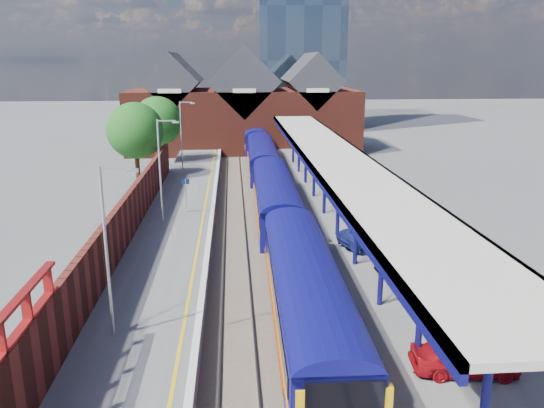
{
  "coord_description": "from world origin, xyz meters",
  "views": [
    {
      "loc": [
        -1.55,
        -13.71,
        11.77
      ],
      "look_at": [
        0.97,
        19.92,
        2.6
      ],
      "focal_mm": 35.0,
      "sensor_mm": 36.0,
      "label": 1
    }
  ],
  "objects_px": {
    "lamp_post_d": "(183,133)",
    "parked_car_blue": "(378,235)",
    "lamp_post_b": "(109,242)",
    "platform_sign": "(186,190)",
    "parked_car_silver": "(391,234)",
    "parked_car_red": "(464,356)",
    "train": "(268,173)",
    "lamp_post_c": "(162,164)",
    "parked_car_dark": "(415,262)"
  },
  "relations": [
    {
      "from": "lamp_post_c",
      "to": "train",
      "type": "bearing_deg",
      "value": 51.95
    },
    {
      "from": "parked_car_red",
      "to": "parked_car_dark",
      "type": "bearing_deg",
      "value": -2.59
    },
    {
      "from": "parked_car_dark",
      "to": "lamp_post_d",
      "type": "bearing_deg",
      "value": 18.11
    },
    {
      "from": "parked_car_silver",
      "to": "parked_car_blue",
      "type": "xyz_separation_m",
      "value": [
        -0.92,
        -0.32,
        0.06
      ]
    },
    {
      "from": "lamp_post_d",
      "to": "parked_car_blue",
      "type": "xyz_separation_m",
      "value": [
        13.36,
        -22.22,
        -3.32
      ]
    },
    {
      "from": "lamp_post_d",
      "to": "platform_sign",
      "type": "bearing_deg",
      "value": -84.44
    },
    {
      "from": "lamp_post_c",
      "to": "parked_car_silver",
      "type": "xyz_separation_m",
      "value": [
        14.28,
        -5.9,
        -3.38
      ]
    },
    {
      "from": "lamp_post_c",
      "to": "platform_sign",
      "type": "xyz_separation_m",
      "value": [
        1.36,
        2.0,
        -2.3
      ]
    },
    {
      "from": "platform_sign",
      "to": "lamp_post_b",
      "type": "bearing_deg",
      "value": -94.33
    },
    {
      "from": "parked_car_red",
      "to": "parked_car_blue",
      "type": "relative_size",
      "value": 0.78
    },
    {
      "from": "lamp_post_b",
      "to": "platform_sign",
      "type": "height_order",
      "value": "lamp_post_b"
    },
    {
      "from": "train",
      "to": "lamp_post_c",
      "type": "bearing_deg",
      "value": -128.05
    },
    {
      "from": "train",
      "to": "lamp_post_c",
      "type": "distance_m",
      "value": 13.06
    },
    {
      "from": "train",
      "to": "platform_sign",
      "type": "bearing_deg",
      "value": -128.94
    },
    {
      "from": "lamp_post_c",
      "to": "parked_car_blue",
      "type": "relative_size",
      "value": 1.45
    },
    {
      "from": "train",
      "to": "lamp_post_b",
      "type": "xyz_separation_m",
      "value": [
        -7.86,
        -26.03,
        2.87
      ]
    },
    {
      "from": "parked_car_silver",
      "to": "lamp_post_c",
      "type": "bearing_deg",
      "value": 58.05
    },
    {
      "from": "parked_car_silver",
      "to": "parked_car_dark",
      "type": "xyz_separation_m",
      "value": [
        -0.09,
        -4.6,
        0.0
      ]
    },
    {
      "from": "lamp_post_d",
      "to": "parked_car_dark",
      "type": "relative_size",
      "value": 1.66
    },
    {
      "from": "lamp_post_b",
      "to": "parked_car_red",
      "type": "xyz_separation_m",
      "value": [
        12.86,
        -3.59,
        -3.35
      ]
    },
    {
      "from": "platform_sign",
      "to": "parked_car_silver",
      "type": "bearing_deg",
      "value": -31.44
    },
    {
      "from": "lamp_post_c",
      "to": "parked_car_silver",
      "type": "distance_m",
      "value": 15.81
    },
    {
      "from": "lamp_post_b",
      "to": "parked_car_red",
      "type": "distance_m",
      "value": 13.77
    },
    {
      "from": "lamp_post_d",
      "to": "platform_sign",
      "type": "relative_size",
      "value": 2.8
    },
    {
      "from": "train",
      "to": "parked_car_blue",
      "type": "height_order",
      "value": "train"
    },
    {
      "from": "lamp_post_b",
      "to": "parked_car_blue",
      "type": "height_order",
      "value": "lamp_post_b"
    },
    {
      "from": "parked_car_blue",
      "to": "lamp_post_b",
      "type": "bearing_deg",
      "value": 105.02
    },
    {
      "from": "parked_car_blue",
      "to": "parked_car_red",
      "type": "bearing_deg",
      "value": 156.69
    },
    {
      "from": "lamp_post_c",
      "to": "platform_sign",
      "type": "distance_m",
      "value": 3.34
    },
    {
      "from": "train",
      "to": "parked_car_red",
      "type": "height_order",
      "value": "train"
    },
    {
      "from": "train",
      "to": "parked_car_red",
      "type": "relative_size",
      "value": 17.61
    },
    {
      "from": "train",
      "to": "lamp_post_c",
      "type": "height_order",
      "value": "lamp_post_c"
    },
    {
      "from": "parked_car_red",
      "to": "parked_car_silver",
      "type": "relative_size",
      "value": 1.01
    },
    {
      "from": "lamp_post_d",
      "to": "parked_car_red",
      "type": "relative_size",
      "value": 1.87
    },
    {
      "from": "train",
      "to": "platform_sign",
      "type": "relative_size",
      "value": 26.38
    },
    {
      "from": "lamp_post_d",
      "to": "parked_car_blue",
      "type": "distance_m",
      "value": 26.14
    },
    {
      "from": "platform_sign",
      "to": "parked_car_red",
      "type": "height_order",
      "value": "platform_sign"
    },
    {
      "from": "lamp_post_d",
      "to": "platform_sign",
      "type": "distance_m",
      "value": 14.25
    },
    {
      "from": "lamp_post_c",
      "to": "platform_sign",
      "type": "relative_size",
      "value": 2.8
    },
    {
      "from": "lamp_post_c",
      "to": "lamp_post_d",
      "type": "distance_m",
      "value": 16.0
    },
    {
      "from": "parked_car_dark",
      "to": "parked_car_blue",
      "type": "height_order",
      "value": "parked_car_blue"
    },
    {
      "from": "train",
      "to": "lamp_post_d",
      "type": "bearing_deg",
      "value": 142.79
    },
    {
      "from": "parked_car_dark",
      "to": "parked_car_silver",
      "type": "bearing_deg",
      "value": -11.22
    },
    {
      "from": "parked_car_silver",
      "to": "parked_car_dark",
      "type": "height_order",
      "value": "same"
    },
    {
      "from": "platform_sign",
      "to": "parked_car_dark",
      "type": "relative_size",
      "value": 0.59
    },
    {
      "from": "lamp_post_d",
      "to": "parked_car_silver",
      "type": "distance_m",
      "value": 26.36
    },
    {
      "from": "platform_sign",
      "to": "parked_car_silver",
      "type": "xyz_separation_m",
      "value": [
        12.92,
        -7.9,
        -1.08
      ]
    },
    {
      "from": "lamp_post_c",
      "to": "parked_car_red",
      "type": "relative_size",
      "value": 1.87
    },
    {
      "from": "train",
      "to": "lamp_post_c",
      "type": "xyz_separation_m",
      "value": [
        -7.86,
        -10.03,
        2.87
      ]
    },
    {
      "from": "train",
      "to": "parked_car_red",
      "type": "distance_m",
      "value": 30.05
    }
  ]
}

